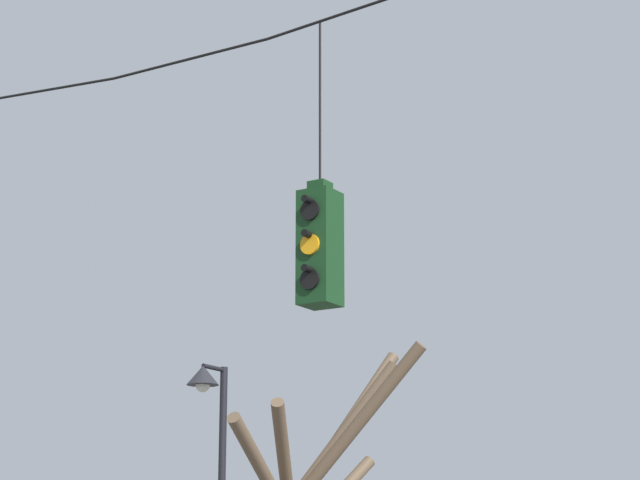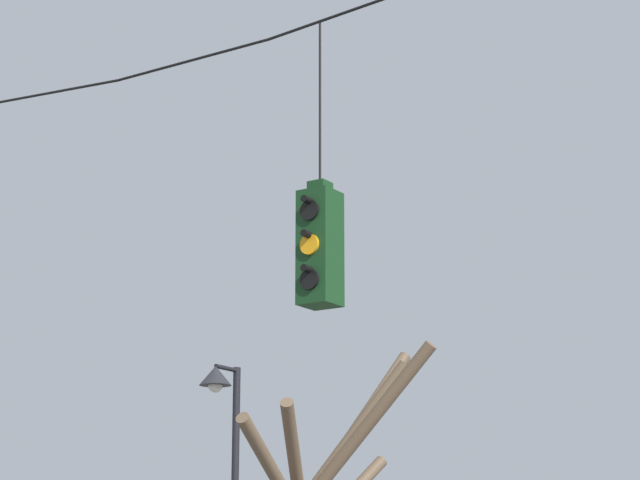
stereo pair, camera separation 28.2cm
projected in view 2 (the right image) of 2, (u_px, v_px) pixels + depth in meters
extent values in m
cylinder|color=black|center=(51.00, 93.00, 14.48)|extent=(2.06, 0.03, 0.18)
cylinder|color=black|center=(190.00, 61.00, 13.39)|extent=(2.06, 0.03, 0.03)
cylinder|color=black|center=(354.00, 9.00, 12.33)|extent=(2.06, 0.03, 0.18)
cube|color=#143819|center=(320.00, 248.00, 11.93)|extent=(0.34, 0.34, 1.13)
cube|color=#143819|center=(320.00, 187.00, 12.08)|extent=(0.19, 0.19, 0.10)
cylinder|color=black|center=(320.00, 101.00, 12.31)|extent=(0.02, 0.02, 1.68)
cylinder|color=black|center=(309.00, 210.00, 11.86)|extent=(0.20, 0.03, 0.20)
cylinder|color=black|center=(307.00, 200.00, 11.85)|extent=(0.07, 0.12, 0.07)
cylinder|color=orange|center=(309.00, 244.00, 11.78)|extent=(0.20, 0.03, 0.20)
cylinder|color=black|center=(307.00, 234.00, 11.76)|extent=(0.07, 0.12, 0.07)
cylinder|color=black|center=(309.00, 279.00, 11.69)|extent=(0.20, 0.03, 0.20)
cylinder|color=black|center=(307.00, 269.00, 11.68)|extent=(0.07, 0.12, 0.07)
cylinder|color=black|center=(226.00, 368.00, 19.96)|extent=(0.07, 0.56, 0.07)
cone|color=#232328|center=(216.00, 376.00, 19.69)|extent=(0.51, 0.51, 0.31)
sphere|color=silver|center=(215.00, 385.00, 19.65)|extent=(0.23, 0.23, 0.23)
cylinder|color=brown|center=(293.00, 450.00, 17.13)|extent=(0.84, 1.43, 1.28)
cylinder|color=brown|center=(365.00, 429.00, 17.43)|extent=(2.21, 0.40, 2.35)
cylinder|color=brown|center=(353.00, 435.00, 17.79)|extent=(1.59, 0.92, 2.14)
cylinder|color=brown|center=(272.00, 470.00, 16.87)|extent=(0.56, 2.01, 1.37)
cylinder|color=brown|center=(355.00, 432.00, 18.40)|extent=(1.02, 1.95, 2.56)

